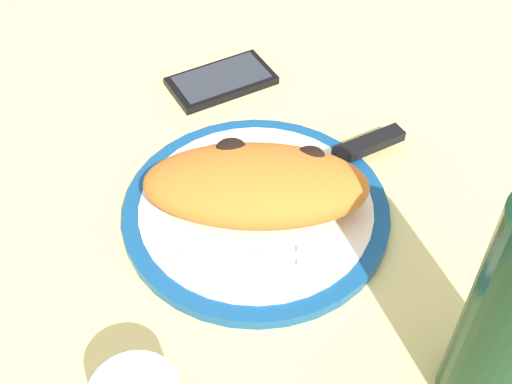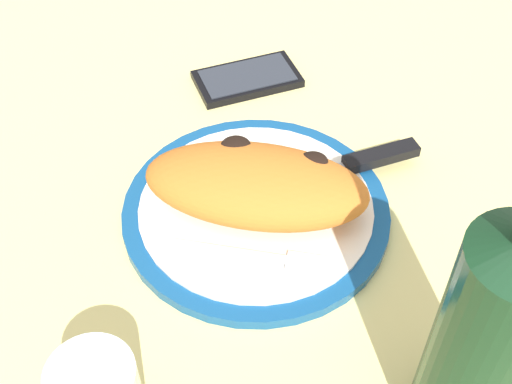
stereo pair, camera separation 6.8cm
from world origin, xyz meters
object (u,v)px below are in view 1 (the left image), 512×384
Objects in this scene: calzone at (253,182)px; plate at (256,210)px; fork at (275,255)px; smartphone at (221,81)px; knife at (341,156)px.

plate is at bearing -39.81° from calzone.
fork is 29.21cm from smartphone.
calzone is at bearing 116.82° from fork.
calzone is 11.81cm from knife.
knife is 1.34× the size of smartphone.
plate is at bearing -68.62° from smartphone.
plate is 3.84cm from calzone.
knife is at bearing 44.12° from calzone.
plate is 1.15× the size of calzone.
smartphone is at bearing 112.28° from fork.
fork is at bearing -64.79° from plate.
plate reaches higher than smartphone.
smartphone is (-8.15, 20.82, -0.17)cm from plate.
knife is at bearing -37.85° from smartphone.
fork is at bearing -63.18° from calzone.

